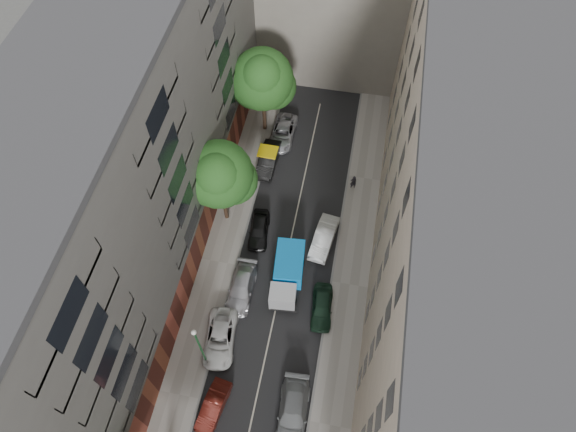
% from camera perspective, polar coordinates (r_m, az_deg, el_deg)
% --- Properties ---
extents(ground, '(120.00, 120.00, 0.00)m').
position_cam_1_polar(ground, '(42.72, -0.52, -6.42)').
color(ground, '#4C4C49').
rests_on(ground, ground).
extents(road_surface, '(8.00, 44.00, 0.02)m').
position_cam_1_polar(road_surface, '(42.71, -0.52, -6.42)').
color(road_surface, black).
rests_on(road_surface, ground).
extents(sidewalk_left, '(3.00, 44.00, 0.15)m').
position_cam_1_polar(sidewalk_left, '(43.51, -7.67, -5.10)').
color(sidewalk_left, gray).
rests_on(sidewalk_left, ground).
extents(sidewalk_right, '(3.00, 44.00, 0.15)m').
position_cam_1_polar(sidewalk_right, '(42.50, 6.84, -7.58)').
color(sidewalk_right, gray).
rests_on(sidewalk_right, ground).
extents(building_left, '(8.00, 44.00, 20.00)m').
position_cam_1_polar(building_left, '(36.96, -17.66, 3.65)').
color(building_left, '#504E4B').
rests_on(building_left, ground).
extents(building_right, '(8.00, 44.00, 20.00)m').
position_cam_1_polar(building_right, '(34.55, 17.57, -1.87)').
color(building_right, '#C3AE97').
rests_on(building_right, ground).
extents(tarp_truck, '(2.59, 5.63, 2.52)m').
position_cam_1_polar(tarp_truck, '(41.17, -0.05, -6.44)').
color(tarp_truck, black).
rests_on(tarp_truck, ground).
extents(car_left_1, '(1.94, 4.02, 1.27)m').
position_cam_1_polar(car_left_1, '(38.93, -8.29, -20.17)').
color(car_left_1, '#4C150F').
rests_on(car_left_1, ground).
extents(car_left_2, '(2.76, 5.09, 1.35)m').
position_cam_1_polar(car_left_2, '(40.20, -7.56, -13.32)').
color(car_left_2, silver).
rests_on(car_left_2, ground).
extents(car_left_3, '(1.93, 4.74, 1.38)m').
position_cam_1_polar(car_left_3, '(41.58, -5.19, -7.96)').
color(car_left_3, '#B9B8BE').
rests_on(car_left_3, ground).
extents(car_left_4, '(2.02, 4.16, 1.37)m').
position_cam_1_polar(car_left_4, '(44.04, -3.25, -1.50)').
color(car_left_4, black).
rests_on(car_left_4, ground).
extents(car_left_5, '(1.70, 4.58, 1.50)m').
position_cam_1_polar(car_left_5, '(48.34, -2.21, 6.29)').
color(car_left_5, black).
rests_on(car_left_5, ground).
extents(car_left_6, '(2.39, 4.97, 1.36)m').
position_cam_1_polar(car_left_6, '(50.56, -0.56, 9.25)').
color(car_left_6, '#B3B3B7').
rests_on(car_left_6, ground).
extents(car_right_1, '(2.37, 5.25, 1.49)m').
position_cam_1_polar(car_right_1, '(38.37, 0.54, -21.00)').
color(car_right_1, slate).
rests_on(car_right_1, ground).
extents(car_right_2, '(1.95, 4.15, 1.37)m').
position_cam_1_polar(car_right_2, '(40.85, 3.78, -10.05)').
color(car_right_2, black).
rests_on(car_right_2, ground).
extents(car_right_3, '(2.18, 4.67, 1.48)m').
position_cam_1_polar(car_right_3, '(43.60, 4.01, -2.42)').
color(car_right_3, silver).
rests_on(car_right_3, ground).
extents(tree_mid, '(5.70, 5.48, 9.09)m').
position_cam_1_polar(tree_mid, '(40.63, -7.56, 4.34)').
color(tree_mid, '#382619').
rests_on(tree_mid, sidewalk_left).
extents(tree_far, '(5.83, 5.64, 9.36)m').
position_cam_1_polar(tree_far, '(47.24, -2.78, 14.69)').
color(tree_far, '#382619').
rests_on(tree_far, sidewalk_left).
extents(lamp_post, '(0.36, 0.36, 6.54)m').
position_cam_1_polar(lamp_post, '(36.54, -9.85, -13.87)').
color(lamp_post, '#1B602B').
rests_on(lamp_post, sidewalk_left).
extents(pedestrian, '(0.67, 0.53, 1.60)m').
position_cam_1_polar(pedestrian, '(46.83, 7.27, 3.77)').
color(pedestrian, black).
rests_on(pedestrian, sidewalk_right).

